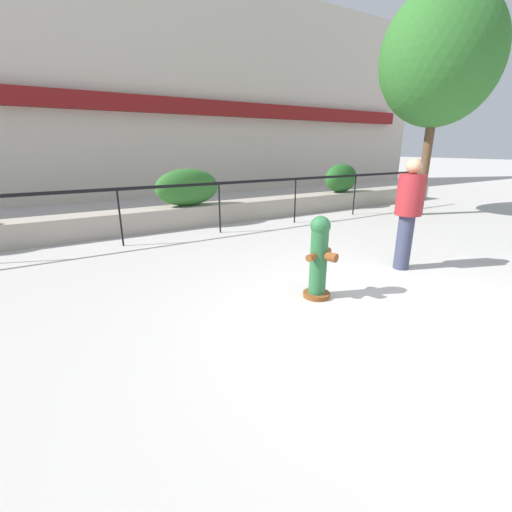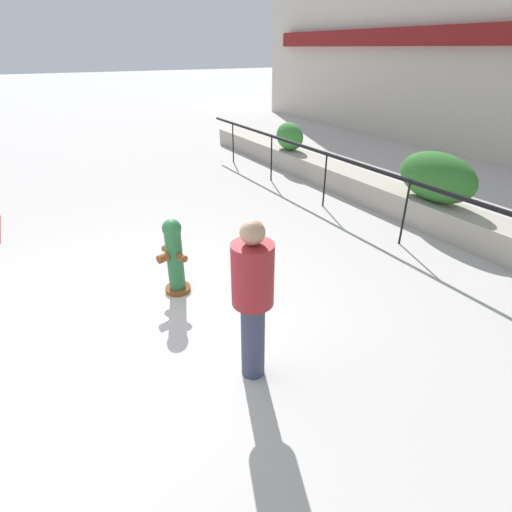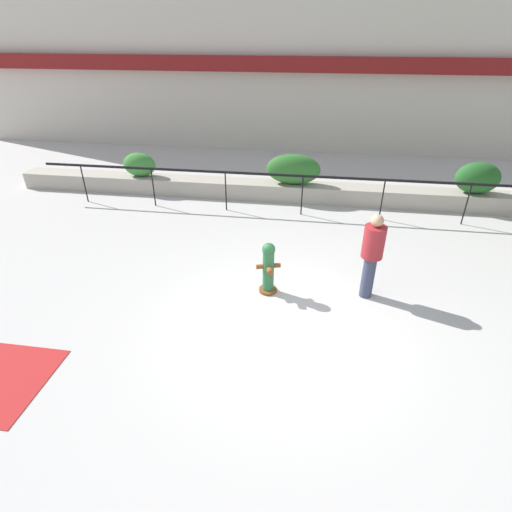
{
  "view_description": "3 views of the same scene",
  "coord_description": "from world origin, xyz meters",
  "px_view_note": "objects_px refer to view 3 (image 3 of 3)",
  "views": [
    {
      "loc": [
        -3.29,
        -2.11,
        1.89
      ],
      "look_at": [
        -0.9,
        1.83,
        0.42
      ],
      "focal_mm": 24.0,
      "sensor_mm": 36.0,
      "label": 1
    },
    {
      "loc": [
        4.22,
        -0.38,
        3.04
      ],
      "look_at": [
        0.28,
        1.86,
        0.67
      ],
      "focal_mm": 28.0,
      "sensor_mm": 36.0,
      "label": 2
    },
    {
      "loc": [
        0.29,
        -5.52,
        4.59
      ],
      "look_at": [
        -0.78,
        1.61,
        0.45
      ],
      "focal_mm": 28.0,
      "sensor_mm": 36.0,
      "label": 3
    }
  ],
  "objects_px": {
    "hedge_bush_1": "(293,169)",
    "pedestrian": "(372,252)",
    "hedge_bush_0": "(139,165)",
    "hedge_bush_2": "(478,178)",
    "fire_hydrant": "(268,268)"
  },
  "relations": [
    {
      "from": "fire_hydrant",
      "to": "pedestrian",
      "type": "xyz_separation_m",
      "value": [
        1.91,
        0.15,
        0.44
      ]
    },
    {
      "from": "fire_hydrant",
      "to": "pedestrian",
      "type": "height_order",
      "value": "pedestrian"
    },
    {
      "from": "pedestrian",
      "to": "fire_hydrant",
      "type": "bearing_deg",
      "value": -175.62
    },
    {
      "from": "hedge_bush_2",
      "to": "fire_hydrant",
      "type": "bearing_deg",
      "value": -136.53
    },
    {
      "from": "hedge_bush_0",
      "to": "pedestrian",
      "type": "xyz_separation_m",
      "value": [
        6.58,
        -4.84,
        0.12
      ]
    },
    {
      "from": "hedge_bush_1",
      "to": "hedge_bush_2",
      "type": "height_order",
      "value": "hedge_bush_1"
    },
    {
      "from": "hedge_bush_0",
      "to": "hedge_bush_1",
      "type": "height_order",
      "value": "hedge_bush_1"
    },
    {
      "from": "hedge_bush_2",
      "to": "fire_hydrant",
      "type": "xyz_separation_m",
      "value": [
        -5.26,
        -4.99,
        -0.39
      ]
    },
    {
      "from": "hedge_bush_0",
      "to": "hedge_bush_2",
      "type": "height_order",
      "value": "hedge_bush_2"
    },
    {
      "from": "hedge_bush_0",
      "to": "hedge_bush_2",
      "type": "relative_size",
      "value": 0.85
    },
    {
      "from": "hedge_bush_1",
      "to": "fire_hydrant",
      "type": "bearing_deg",
      "value": -91.39
    },
    {
      "from": "hedge_bush_1",
      "to": "pedestrian",
      "type": "bearing_deg",
      "value": -69.72
    },
    {
      "from": "hedge_bush_2",
      "to": "fire_hydrant",
      "type": "relative_size",
      "value": 1.11
    },
    {
      "from": "pedestrian",
      "to": "hedge_bush_1",
      "type": "bearing_deg",
      "value": 110.28
    },
    {
      "from": "hedge_bush_2",
      "to": "pedestrian",
      "type": "distance_m",
      "value": 5.89
    }
  ]
}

